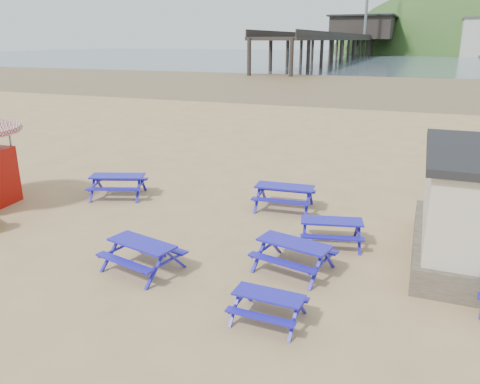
% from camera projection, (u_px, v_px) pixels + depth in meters
% --- Properties ---
extents(ground, '(400.00, 400.00, 0.00)m').
position_uv_depth(ground, '(188.00, 231.00, 15.06)').
color(ground, tan).
rests_on(ground, ground).
extents(wet_sand, '(400.00, 400.00, 0.00)m').
position_uv_depth(wet_sand, '(373.00, 85.00, 63.81)').
color(wet_sand, olive).
rests_on(wet_sand, ground).
extents(sea, '(400.00, 400.00, 0.00)m').
position_uv_depth(sea, '(408.00, 57.00, 165.75)').
color(sea, '#475965').
rests_on(sea, ground).
extents(picnic_table_blue_a, '(2.48, 2.24, 0.86)m').
position_uv_depth(picnic_table_blue_a, '(118.00, 186.00, 18.24)').
color(picnic_table_blue_a, '#130C9D').
rests_on(picnic_table_blue_a, ground).
extents(picnic_table_blue_b, '(2.19, 1.82, 0.87)m').
position_uv_depth(picnic_table_blue_b, '(284.00, 197.00, 16.89)').
color(picnic_table_blue_b, '#130C9D').
rests_on(picnic_table_blue_b, ground).
extents(picnic_table_blue_c, '(2.10, 1.84, 0.76)m').
position_uv_depth(picnic_table_blue_c, '(331.00, 232.00, 13.99)').
color(picnic_table_blue_c, '#130C9D').
rests_on(picnic_table_blue_c, ground).
extents(picnic_table_blue_d, '(2.20, 1.92, 0.80)m').
position_uv_depth(picnic_table_blue_d, '(143.00, 256.00, 12.39)').
color(picnic_table_blue_d, '#130C9D').
rests_on(picnic_table_blue_d, ground).
extents(picnic_table_blue_e, '(1.58, 1.29, 0.64)m').
position_uv_depth(picnic_table_blue_e, '(268.00, 307.00, 10.17)').
color(picnic_table_blue_e, '#130C9D').
rests_on(picnic_table_blue_e, ground).
extents(pier, '(24.00, 220.00, 39.29)m').
position_uv_depth(pier, '(361.00, 41.00, 177.53)').
color(pier, black).
rests_on(pier, ground).
extents(picnic_table_blue_g, '(2.21, 1.93, 0.80)m').
position_uv_depth(picnic_table_blue_g, '(294.00, 256.00, 12.38)').
color(picnic_table_blue_g, '#130C9D').
rests_on(picnic_table_blue_g, ground).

